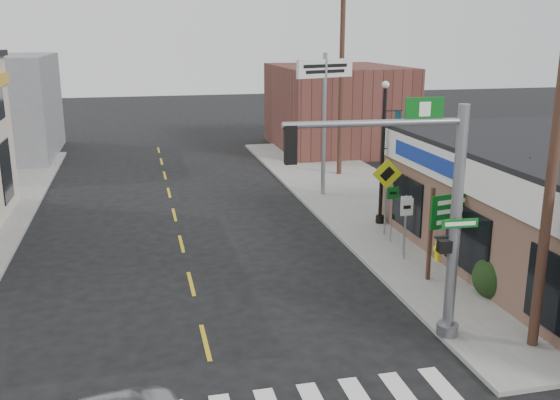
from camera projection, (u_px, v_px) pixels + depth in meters
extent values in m
cube|color=gray|center=(392.00, 219.00, 26.59)|extent=(6.00, 38.00, 0.13)
cube|color=gold|center=(191.00, 284.00, 19.93)|extent=(0.12, 56.00, 0.01)
cube|color=brown|center=(336.00, 108.00, 42.52)|extent=(8.00, 10.00, 5.60)
cylinder|color=gray|center=(455.00, 225.00, 15.55)|extent=(0.28, 0.28, 6.01)
cylinder|color=gray|center=(377.00, 124.00, 14.39)|extent=(4.41, 0.16, 0.16)
cube|color=black|center=(293.00, 146.00, 14.07)|extent=(0.28, 0.22, 0.90)
cube|color=#095315|center=(460.00, 223.00, 15.32)|extent=(0.95, 0.04, 0.22)
cube|color=#095315|center=(425.00, 109.00, 14.57)|extent=(0.95, 0.05, 0.55)
cube|color=black|center=(445.00, 247.00, 15.59)|extent=(0.32, 0.26, 0.32)
cube|color=#492D21|center=(430.00, 234.00, 19.57)|extent=(0.11, 0.11, 3.02)
cube|color=#492D21|center=(471.00, 231.00, 19.88)|extent=(0.11, 0.11, 3.02)
cube|color=#0E4D27|center=(453.00, 210.00, 19.47)|extent=(1.73, 0.05, 1.08)
cylinder|color=#E2DB05|center=(438.00, 252.00, 21.53)|extent=(0.22, 0.22, 0.60)
sphere|color=#E2DB05|center=(439.00, 243.00, 21.45)|extent=(0.24, 0.24, 0.24)
cylinder|color=gray|center=(386.00, 200.00, 24.02)|extent=(0.07, 0.07, 2.77)
cube|color=#C7CF16|center=(387.00, 174.00, 23.72)|extent=(1.17, 0.03, 1.17)
cylinder|color=black|center=(382.00, 156.00, 25.12)|extent=(0.15, 0.15, 5.61)
sphere|color=silver|center=(386.00, 85.00, 24.38)|extent=(0.30, 0.30, 0.30)
cube|color=#0E404C|center=(397.00, 129.00, 24.97)|extent=(0.02, 0.59, 1.51)
cylinder|color=gray|center=(324.00, 125.00, 29.63)|extent=(0.20, 0.20, 6.74)
cube|color=silver|center=(325.00, 68.00, 28.94)|extent=(3.17, 0.18, 0.84)
cylinder|color=black|center=(548.00, 240.00, 18.80)|extent=(0.20, 0.20, 3.20)
ellipsoid|color=#1F3C1B|center=(496.00, 278.00, 18.70)|extent=(1.41, 1.41, 1.06)
ellipsoid|color=black|center=(488.00, 246.00, 21.99)|extent=(0.98, 0.98, 0.74)
cylinder|color=#45361F|center=(554.00, 153.00, 14.53)|extent=(0.26, 0.26, 9.84)
cylinder|color=#44361E|center=(341.00, 81.00, 33.52)|extent=(0.27, 0.27, 10.20)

